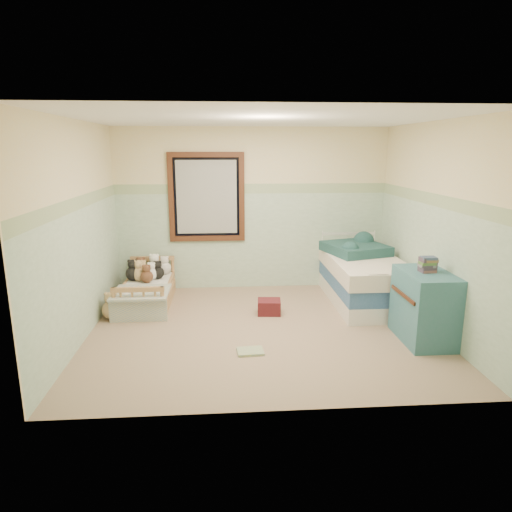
{
  "coord_description": "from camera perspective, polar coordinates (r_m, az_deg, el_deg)",
  "views": [
    {
      "loc": [
        -0.45,
        -5.21,
        2.17
      ],
      "look_at": [
        -0.04,
        0.35,
        0.85
      ],
      "focal_mm": 31.72,
      "sensor_mm": 36.0,
      "label": 1
    }
  ],
  "objects": [
    {
      "name": "plush_bed_brown",
      "position": [
        7.1,
        -14.26,
        -1.6
      ],
      "size": [
        0.19,
        0.19,
        0.19
      ],
      "primitive_type": "sphere",
      "color": "brown",
      "rests_on": "toddler_mattress"
    },
    {
      "name": "plush_bed_dark",
      "position": [
        6.85,
        -12.26,
        -2.07
      ],
      "size": [
        0.18,
        0.18,
        0.18
      ],
      "primitive_type": "sphere",
      "color": "black",
      "rests_on": "toddler_mattress"
    },
    {
      "name": "toddler_bed_frame",
      "position": [
        6.69,
        -13.56,
        -5.19
      ],
      "size": [
        0.67,
        1.35,
        0.17
      ],
      "primitive_type": "cube",
      "color": "#9F6B39",
      "rests_on": "floor"
    },
    {
      "name": "twin_bed_frame",
      "position": [
        6.77,
        13.27,
        -4.74
      ],
      "size": [
        0.91,
        1.83,
        0.22
      ],
      "primitive_type": "cube",
      "color": "white",
      "rests_on": "floor"
    },
    {
      "name": "patchwork_quilt",
      "position": [
        6.23,
        -14.28,
        -4.47
      ],
      "size": [
        0.73,
        0.67,
        0.03
      ],
      "primitive_type": "cube",
      "color": "#7194B3",
      "rests_on": "toddler_mattress"
    },
    {
      "name": "teal_blanket",
      "position": [
        6.87,
        12.41,
        0.93
      ],
      "size": [
        0.98,
        1.01,
        0.14
      ],
      "primitive_type": "cube",
      "rotation": [
        0.0,
        0.0,
        0.29
      ],
      "color": "#193A3F",
      "rests_on": "twin_mattress"
    },
    {
      "name": "dresser",
      "position": [
        5.56,
        20.47,
        -5.99
      ],
      "size": [
        0.51,
        0.82,
        0.82
      ],
      "primitive_type": "cube",
      "color": "#2F6B72",
      "rests_on": "floor"
    },
    {
      "name": "wall_right",
      "position": [
        5.88,
        21.66,
        3.39
      ],
      "size": [
        0.04,
        3.6,
        2.5
      ],
      "primitive_type": "cube",
      "color": "beige",
      "rests_on": "floor"
    },
    {
      "name": "border_strip",
      "position": [
        7.04,
        -0.5,
        8.49
      ],
      "size": [
        4.2,
        0.01,
        0.15
      ],
      "primitive_type": "cube",
      "color": "#49764B",
      "rests_on": "wall_back"
    },
    {
      "name": "plush_bed_tan",
      "position": [
        6.89,
        -14.16,
        -2.05
      ],
      "size": [
        0.19,
        0.19,
        0.19
      ],
      "primitive_type": "sphere",
      "color": "tan",
      "rests_on": "toddler_mattress"
    },
    {
      "name": "wall_left",
      "position": [
        5.54,
        -21.45,
        2.86
      ],
      "size": [
        0.04,
        3.6,
        2.5
      ],
      "primitive_type": "cube",
      "color": "beige",
      "rests_on": "floor"
    },
    {
      "name": "twin_mattress",
      "position": [
        6.65,
        13.47,
        -1.14
      ],
      "size": [
        0.95,
        1.87,
        0.22
      ],
      "primitive_type": "cube",
      "color": "silver",
      "rests_on": "twin_boxspring"
    },
    {
      "name": "ceiling",
      "position": [
        5.24,
        0.8,
        17.06
      ],
      "size": [
        4.2,
        3.6,
        0.02
      ],
      "primitive_type": "cube",
      "color": "white",
      "rests_on": "wall_back"
    },
    {
      "name": "plush_floor_cream",
      "position": [
        6.28,
        -16.03,
        -6.26
      ],
      "size": [
        0.24,
        0.24,
        0.24
      ],
      "primitive_type": "sphere",
      "color": "silver",
      "rests_on": "floor"
    },
    {
      "name": "extra_plush_4",
      "position": [
        6.69,
        -13.6,
        -2.54
      ],
      "size": [
        0.18,
        0.18,
        0.18
      ],
      "primitive_type": "sphere",
      "color": "brown",
      "rests_on": "toddler_mattress"
    },
    {
      "name": "extra_plush_1",
      "position": [
        6.82,
        -13.01,
        -2.2
      ],
      "size": [
        0.18,
        0.18,
        0.18
      ],
      "primitive_type": "sphere",
      "color": "white",
      "rests_on": "toddler_mattress"
    },
    {
      "name": "window_blinds",
      "position": [
        7.02,
        -6.24,
        7.38
      ],
      "size": [
        0.92,
        0.01,
        1.12
      ],
      "primitive_type": "cube",
      "color": "#BBBBB7",
      "rests_on": "window_frame"
    },
    {
      "name": "book_stack",
      "position": [
        5.43,
        20.84,
        -1.02
      ],
      "size": [
        0.18,
        0.15,
        0.17
      ],
      "primitive_type": "cube",
      "rotation": [
        0.0,
        0.0,
        0.09
      ],
      "color": "#4F2B28",
      "rests_on": "dresser"
    },
    {
      "name": "wainscot_mint",
      "position": [
        7.15,
        -0.48,
        1.89
      ],
      "size": [
        4.2,
        0.01,
        1.5
      ],
      "primitive_type": "cube",
      "color": "#96B299",
      "rests_on": "floor"
    },
    {
      "name": "extra_plush_2",
      "position": [
        6.83,
        -15.22,
        -2.15
      ],
      "size": [
        0.22,
        0.22,
        0.22
      ],
      "primitive_type": "sphere",
      "color": "black",
      "rests_on": "toddler_mattress"
    },
    {
      "name": "extra_plush_3",
      "position": [
        7.07,
        -11.42,
        -1.51
      ],
      "size": [
        0.19,
        0.19,
        0.19
      ],
      "primitive_type": "sphere",
      "color": "silver",
      "rests_on": "toddler_mattress"
    },
    {
      "name": "red_pillow",
      "position": [
        6.14,
        1.66,
        -6.42
      ],
      "size": [
        0.33,
        0.29,
        0.19
      ],
      "primitive_type": "cube",
      "rotation": [
        0.0,
        0.0,
        -0.09
      ],
      "color": "maroon",
      "rests_on": "floor"
    },
    {
      "name": "floor_book",
      "position": [
        5.05,
        -0.73,
        -11.93
      ],
      "size": [
        0.3,
        0.24,
        0.03
      ],
      "primitive_type": "cube",
      "rotation": [
        0.0,
        0.0,
        0.08
      ],
      "color": "yellow",
      "rests_on": "floor"
    },
    {
      "name": "plush_bed_white",
      "position": [
        7.07,
        -12.67,
        -1.45
      ],
      "size": [
        0.22,
        0.22,
        0.22
      ],
      "primitive_type": "sphere",
      "color": "white",
      "rests_on": "toddler_mattress"
    },
    {
      "name": "wall_front",
      "position": [
        3.56,
        3.25,
        -1.64
      ],
      "size": [
        4.2,
        0.04,
        2.5
      ],
      "primitive_type": "cube",
      "color": "beige",
      "rests_on": "floor"
    },
    {
      "name": "window_frame",
      "position": [
        7.01,
        -6.24,
        7.37
      ],
      "size": [
        1.16,
        0.06,
        1.36
      ],
      "primitive_type": "cube",
      "color": "#3E2110",
      "rests_on": "wall_back"
    },
    {
      "name": "twin_boxspring",
      "position": [
        6.71,
        13.37,
        -2.96
      ],
      "size": [
        0.91,
        1.83,
        0.22
      ],
      "primitive_type": "cube",
      "color": "navy",
      "rests_on": "twin_bed_frame"
    },
    {
      "name": "plush_floor_tan",
      "position": [
        6.24,
        -17.75,
        -6.47
      ],
      "size": [
        0.25,
        0.25,
        0.25
      ],
      "primitive_type": "sphere",
      "color": "tan",
      "rests_on": "floor"
    },
    {
      "name": "extra_plush_0",
      "position": [
        6.8,
        -14.51,
        -2.19
      ],
      "size": [
        0.21,
        0.21,
        0.21
      ],
      "primitive_type": "sphere",
      "color": "tan",
      "rests_on": "toddler_mattress"
    },
    {
      "name": "toddler_mattress",
      "position": [
        6.65,
        -13.63,
        -3.99
      ],
      "size": [
        0.62,
        1.29,
        0.12
      ],
      "primitive_type": "cube",
      "color": "white",
      "rests_on": "toddler_bed_frame"
    },
    {
      "name": "wall_back",
      "position": [
        7.09,
        -0.5,
        5.88
      ],
      "size": [
        4.2,
        0.04,
        2.5
      ],
      "primitive_type": "cube",
      "color": "beige",
      "rests_on": "floor"
    },
    {
      "name": "floor",
      "position": [
        5.67,
        0.72,
        -9.28
      ],
      "size": [
        4.2,
        3.6,
        0.02
      ],
      "primitive_type": "cube",
      "color": "#90775F",
      "rests_on": "ground"
    }
  ]
}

